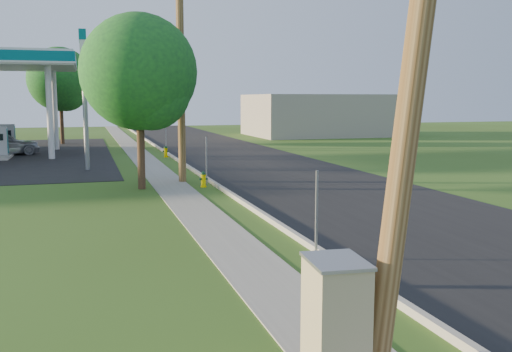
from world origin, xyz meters
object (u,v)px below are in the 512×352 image
Objects in this scene: fuel_pump_se at (8,142)px; hydrant_mid at (203,179)px; hydrant_near at (343,271)px; utility_cabinet at (335,319)px; price_pylon at (83,60)px; hydrant_far at (166,152)px; car_silver at (0,143)px; utility_pole_far at (140,82)px; utility_pole_mid at (181,65)px; tree_lot at (61,82)px; fuel_pump_ne at (0,147)px; tree_verge at (142,77)px.

fuel_pump_se is 4.76× the size of hydrant_mid.
hydrant_near is 3.64m from utility_cabinet.
price_pylon is at bearing 121.86° from hydrant_mid.
price_pylon reaches higher than utility_cabinet.
fuel_pump_se is at bearing 113.50° from price_pylon.
hydrant_mid is 12.56m from hydrant_far.
utility_pole_far is at bearing -90.77° from car_silver.
utility_pole_mid is 1.43× the size of price_pylon.
utility_cabinet is (-1.81, -28.77, 0.43)m from hydrant_far.
hydrant_near is (6.18, -38.42, -4.59)m from tree_lot.
tree_lot is at bearing 103.60° from hydrant_mid.
fuel_pump_ne is 9.92m from hydrant_far.
utility_pole_mid reaches higher than car_silver.
fuel_pump_ne and fuel_pump_se have the same top height.
utility_pole_mid is 18.00m from utility_pole_far.
utility_cabinet is at bearing -87.43° from tree_verge.
hydrant_far reaches higher than hydrant_near.
tree_lot is at bearing 103.23° from utility_pole_mid.
fuel_pump_ne reaches higher than utility_cabinet.
fuel_pump_ne reaches higher than hydrant_far.
car_silver is at bearing 121.70° from utility_pole_mid.
fuel_pump_ne is 11.99m from tree_lot.
utility_pole_far reaches higher than hydrant_mid.
fuel_pump_ne is 31.89m from utility_cabinet.
price_pylon reaches higher than hydrant_far.
utility_pole_mid is 24.38m from tree_lot.
fuel_pump_se is at bearing 111.07° from tree_verge.
price_pylon is 10.24× the size of hydrant_near.
price_pylon is 8.74m from hydrant_far.
tree_verge is 4.72m from hydrant_mid.
tree_verge is at bearing 100.22° from hydrant_near.
hydrant_mid is 19.05m from car_silver.
fuel_pump_ne is at bearing 124.40° from utility_pole_mid.
price_pylon is at bearing -131.10° from hydrant_far.
utility_pole_far reaches higher than tree_lot.
tree_verge is 16.82m from utility_cabinet.
car_silver is (-3.51, -9.01, -4.14)m from tree_lot.
hydrant_near is (2.38, -13.19, -4.09)m from tree_verge.
utility_pole_mid reaches higher than fuel_pump_ne.
hydrant_mid is at bearing 90.15° from hydrant_near.
hydrant_near is (4.51, -20.19, -5.11)m from price_pylon.
utility_pole_far is 10.99m from fuel_pump_ne.
utility_pole_mid is at bearing 108.63° from hydrant_mid.
hydrant_mid is at bearing -4.69° from tree_verge.
fuel_pump_se is 0.70× the size of car_silver.
hydrant_far is (0.20, 12.55, 0.02)m from hydrant_mid.
fuel_pump_se reaches higher than hydrant_far.
utility_pole_mid reaches higher than fuel_pump_se.
tree_verge reaches higher than car_silver.
price_pylon is 9.89m from hydrant_mid.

